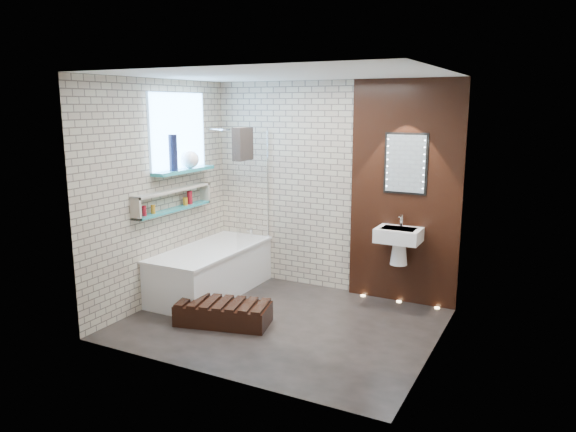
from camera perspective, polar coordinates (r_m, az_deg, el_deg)
The scene contains 15 objects.
ground at distance 5.96m, azimuth -0.67°, elevation -11.15°, with size 3.20×3.20×0.00m, color black.
room_shell at distance 5.59m, azimuth -0.70°, elevation 1.23°, with size 3.24×3.20×2.60m.
walnut_panel at distance 6.42m, azimuth 12.21°, elevation 2.32°, with size 1.30×0.06×2.60m, color black.
clerestory_window at distance 6.67m, azimuth -11.39°, elevation 7.89°, with size 0.18×1.00×0.94m.
display_niche at distance 6.57m, azimuth -11.96°, elevation 1.65°, with size 0.14×1.30×0.26m.
bathtub at distance 6.83m, azimuth -8.06°, elevation -5.67°, with size 0.79×1.74×0.70m.
bath_screen at distance 6.78m, azimuth -3.69°, elevation 2.87°, with size 0.01×0.78×1.40m, color white.
towel at distance 6.53m, azimuth -4.78°, elevation 7.55°, with size 0.11×0.30×0.39m, color black.
shower_head at distance 6.99m, azimuth -6.58°, elevation 9.02°, with size 0.18×0.18×0.02m, color silver.
washbasin at distance 6.34m, azimuth 11.55°, elevation -2.49°, with size 0.50×0.36×0.58m.
led_mirror at distance 6.34m, azimuth 12.26°, elevation 5.40°, with size 0.50×0.02×0.70m.
walnut_step at distance 5.95m, azimuth -6.81°, elevation -10.16°, with size 0.99×0.44×0.22m, color black.
niche_bottles at distance 6.60m, azimuth -11.75°, elevation 1.40°, with size 0.06×0.88×0.16m.
sill_vases at distance 6.65m, azimuth -10.77°, elevation 6.07°, with size 0.21×0.47×0.42m.
floor_uplights at distance 6.68m, azimuth 11.57°, elevation -8.79°, with size 0.96×0.06×0.01m.
Camera 1 is at (2.57, -4.86, 2.31)m, focal length 33.84 mm.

